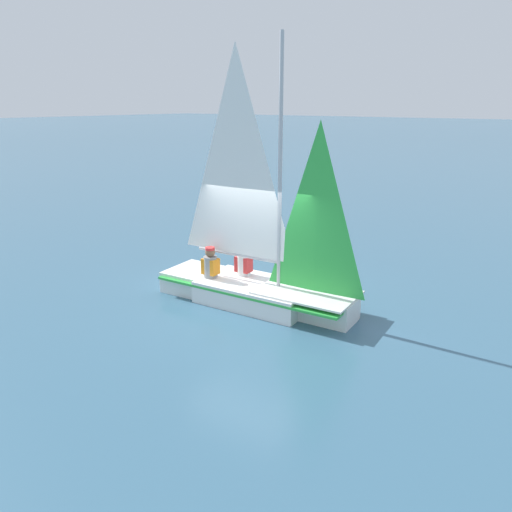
{
  "coord_description": "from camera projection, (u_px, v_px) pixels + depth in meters",
  "views": [
    {
      "loc": [
        -8.09,
        -6.07,
        4.22
      ],
      "look_at": [
        0.0,
        0.0,
        1.08
      ],
      "focal_mm": 35.0,
      "sensor_mm": 36.0,
      "label": 1
    }
  ],
  "objects": [
    {
      "name": "sailor_crew",
      "position": [
        211.0,
        270.0,
        11.06
      ],
      "size": [
        0.33,
        0.36,
        1.16
      ],
      "rotation": [
        0.0,
        0.0,
        4.81
      ],
      "color": "black",
      "rests_on": "ground_plane"
    },
    {
      "name": "ground_plane",
      "position": [
        256.0,
        303.0,
        10.91
      ],
      "size": [
        260.0,
        260.0,
        0.0
      ],
      "primitive_type": "plane",
      "color": "#38607A"
    },
    {
      "name": "sailboat_main",
      "position": [
        255.0,
        270.0,
        10.7
      ],
      "size": [
        1.83,
        4.59,
        5.46
      ],
      "rotation": [
        0.0,
        0.0,
        4.81
      ],
      "color": "white",
      "rests_on": "ground_plane"
    },
    {
      "name": "sailor_helm",
      "position": [
        244.0,
        268.0,
        11.21
      ],
      "size": [
        0.33,
        0.36,
        1.16
      ],
      "rotation": [
        0.0,
        0.0,
        4.81
      ],
      "color": "black",
      "rests_on": "ground_plane"
    }
  ]
}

